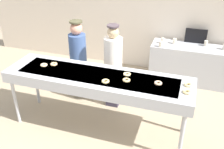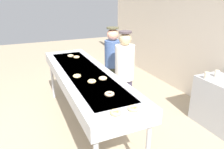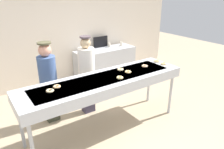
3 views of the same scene
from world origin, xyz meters
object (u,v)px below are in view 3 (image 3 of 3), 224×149
object	(u,v)px
paper_cup_1	(109,45)
plain_donut_3	(145,66)
menu_display	(101,42)
fryer_conveyor	(105,83)
plain_donut_4	(157,61)
paper_cup_4	(84,51)
paper_cup_0	(88,53)
plain_donut_5	(50,91)
paper_cup_2	(121,44)
plain_donut_1	(128,72)
paper_cup_3	(91,49)
plain_donut_2	(120,78)
worker_assistant	(87,72)
plain_donut_0	(164,64)
plain_donut_7	(120,69)
worker_baker	(48,79)
plain_donut_6	(57,87)
prep_counter	(105,63)

from	to	relation	value
paper_cup_1	plain_donut_3	bearing A→B (deg)	-106.70
plain_donut_3	menu_display	distance (m)	2.41
fryer_conveyor	plain_donut_4	bearing A→B (deg)	4.71
paper_cup_1	paper_cup_4	world-z (taller)	same
menu_display	paper_cup_0	bearing A→B (deg)	-145.04
fryer_conveyor	paper_cup_4	size ratio (longest dim) A/B	25.23
plain_donut_5	paper_cup_0	xyz separation A→B (m)	(1.67, 1.89, -0.14)
plain_donut_3	paper_cup_4	distance (m)	2.14
plain_donut_4	paper_cup_2	xyz separation A→B (m)	(0.63, 2.07, -0.14)
plain_donut_1	paper_cup_4	bearing A→B (deg)	83.94
paper_cup_3	menu_display	bearing A→B (deg)	24.72
plain_donut_5	paper_cup_4	bearing A→B (deg)	51.79
plain_donut_5	paper_cup_4	world-z (taller)	plain_donut_5
paper_cup_3	plain_donut_2	bearing A→B (deg)	-108.08
plain_donut_1	plain_donut_5	xyz separation A→B (m)	(-1.44, 0.05, 0.00)
plain_donut_2	worker_assistant	distance (m)	0.91
plain_donut_0	plain_donut_3	size ratio (longest dim) A/B	1.00
plain_donut_4	menu_display	bearing A→B (deg)	89.30
plain_donut_1	plain_donut_7	size ratio (longest dim) A/B	1.00
plain_donut_5	paper_cup_0	size ratio (longest dim) A/B	1.00
plain_donut_7	worker_baker	size ratio (longest dim) A/B	0.07
fryer_conveyor	worker_baker	size ratio (longest dim) A/B	1.88
plain_donut_0	plain_donut_6	xyz separation A→B (m)	(-2.19, 0.19, 0.00)
plain_donut_1	paper_cup_3	size ratio (longest dim) A/B	1.00
paper_cup_0	menu_display	distance (m)	0.84
menu_display	plain_donut_5	bearing A→B (deg)	-134.80
plain_donut_5	paper_cup_1	xyz separation A→B (m)	(2.59, 2.26, -0.14)
plain_donut_7	paper_cup_0	xyz separation A→B (m)	(0.27, 1.77, -0.14)
plain_donut_3	paper_cup_0	bearing A→B (deg)	97.24
paper_cup_0	menu_display	bearing A→B (deg)	34.96
plain_donut_2	worker_baker	xyz separation A→B (m)	(-0.92, 1.00, -0.15)
fryer_conveyor	paper_cup_2	bearing A→B (deg)	47.52
paper_cup_2	menu_display	size ratio (longest dim) A/B	0.26
worker_baker	worker_assistant	size ratio (longest dim) A/B	0.98
worker_baker	prep_counter	distance (m)	2.53
menu_display	plain_donut_6	bearing A→B (deg)	-134.05
plain_donut_7	worker_baker	xyz separation A→B (m)	(-1.16, 0.69, -0.15)
prep_counter	menu_display	bearing A→B (deg)	90.00
prep_counter	paper_cup_1	bearing A→B (deg)	30.32
plain_donut_5	worker_baker	bearing A→B (deg)	73.59
paper_cup_0	worker_baker	bearing A→B (deg)	-142.94
plain_donut_3	plain_donut_4	xyz separation A→B (m)	(0.42, 0.09, 0.00)
plain_donut_3	fryer_conveyor	bearing A→B (deg)	-178.48
paper_cup_2	paper_cup_4	bearing A→B (deg)	-178.36
prep_counter	paper_cup_4	distance (m)	0.83
fryer_conveyor	plain_donut_5	bearing A→B (deg)	178.91
menu_display	plain_donut_7	bearing A→B (deg)	-112.98
plain_donut_2	plain_donut_6	size ratio (longest dim) A/B	1.00
plain_donut_1	plain_donut_4	distance (m)	0.90
plain_donut_1	paper_cup_2	distance (m)	2.69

